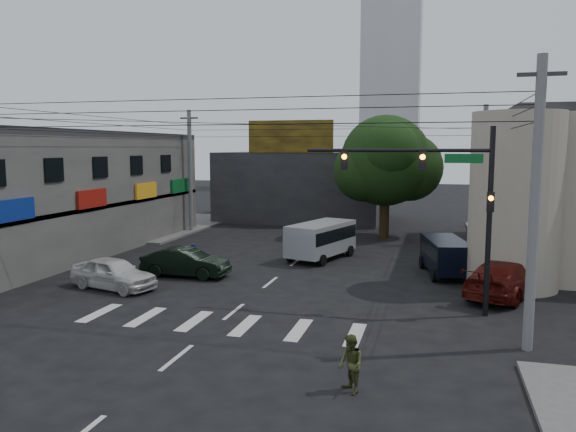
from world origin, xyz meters
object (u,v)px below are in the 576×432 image
at_px(street_tree, 385,161).
at_px(dark_sedan, 185,262).
at_px(utility_pole_far_right, 483,175).
at_px(pedestrian_olive, 351,364).
at_px(utility_pole_near_right, 535,206).
at_px(maroon_sedan, 504,279).
at_px(navy_van, 445,257).
at_px(utility_pole_far_left, 190,172).
at_px(traffic_officer, 193,258).
at_px(silver_minivan, 321,241).
at_px(traffic_gantry, 444,189).
at_px(white_compact, 113,273).

height_order(street_tree, dark_sedan, street_tree).
bearing_deg(utility_pole_far_right, pedestrian_olive, -101.23).
height_order(utility_pole_near_right, pedestrian_olive, utility_pole_near_right).
height_order(maroon_sedan, navy_van, navy_van).
xyz_separation_m(street_tree, dark_sedan, (-8.46, -14.86, -4.76)).
bearing_deg(street_tree, utility_pole_far_left, -176.05).
relative_size(street_tree, traffic_officer, 5.69).
height_order(street_tree, silver_minivan, street_tree).
xyz_separation_m(traffic_gantry, white_compact, (-14.38, 0.00, -4.10)).
xyz_separation_m(street_tree, navy_van, (4.08, -11.18, -4.57)).
bearing_deg(traffic_gantry, utility_pole_far_right, 81.06).
bearing_deg(traffic_gantry, street_tree, 101.99).
bearing_deg(utility_pole_far_right, traffic_officer, -138.93).
height_order(street_tree, white_compact, street_tree).
distance_m(utility_pole_far_left, navy_van, 21.51).
xyz_separation_m(utility_pole_near_right, white_compact, (-17.06, 3.50, -3.87)).
relative_size(utility_pole_far_left, maroon_sedan, 1.57).
relative_size(street_tree, silver_minivan, 1.64).
relative_size(traffic_gantry, utility_pole_far_left, 0.78).
bearing_deg(white_compact, pedestrian_olive, -109.61).
height_order(traffic_gantry, utility_pole_far_right, utility_pole_far_right).
relative_size(traffic_gantry, traffic_officer, 4.71).
bearing_deg(utility_pole_far_right, traffic_gantry, -98.94).
bearing_deg(traffic_officer, dark_sedan, -111.15).
bearing_deg(silver_minivan, utility_pole_far_right, -32.11).
height_order(traffic_gantry, navy_van, traffic_gantry).
bearing_deg(silver_minivan, traffic_officer, 150.63).
bearing_deg(dark_sedan, white_compact, 146.39).
bearing_deg(dark_sedan, street_tree, -29.53).
height_order(white_compact, traffic_officer, traffic_officer).
distance_m(silver_minivan, navy_van, 7.28).
xyz_separation_m(dark_sedan, traffic_officer, (0.04, 0.86, 0.05)).
bearing_deg(street_tree, white_compact, -120.39).
height_order(utility_pole_far_left, maroon_sedan, utility_pole_far_left).
xyz_separation_m(maroon_sedan, navy_van, (-2.42, 3.66, 0.12)).
relative_size(street_tree, utility_pole_far_left, 0.95).
bearing_deg(traffic_officer, utility_pole_far_left, 96.76).
relative_size(utility_pole_near_right, maroon_sedan, 1.57).
relative_size(street_tree, utility_pole_far_right, 0.95).
bearing_deg(utility_pole_far_left, silver_minivan, -33.69).
xyz_separation_m(utility_pole_far_right, pedestrian_olive, (-4.98, -25.08, -3.82)).
bearing_deg(street_tree, silver_minivan, -107.62).
bearing_deg(utility_pole_far_right, utility_pole_near_right, -90.00).
bearing_deg(maroon_sedan, traffic_officer, 20.40).
bearing_deg(navy_van, street_tree, 8.01).
height_order(utility_pole_near_right, utility_pole_far_left, same).
relative_size(navy_van, traffic_officer, 3.14).
bearing_deg(traffic_officer, street_tree, 40.67).
distance_m(utility_pole_far_right, white_compact, 24.39).
bearing_deg(white_compact, navy_van, -50.83).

